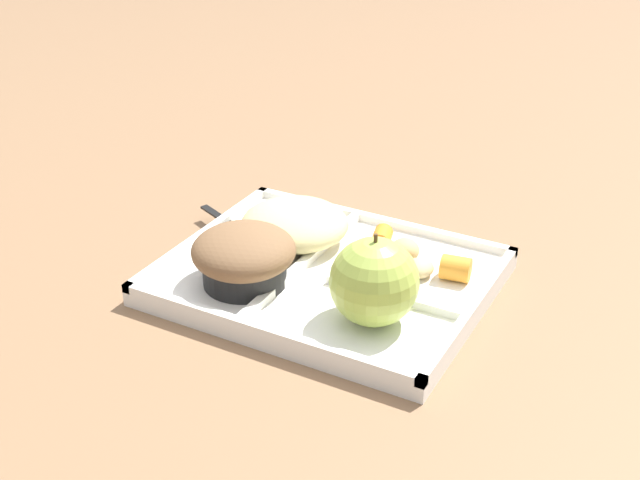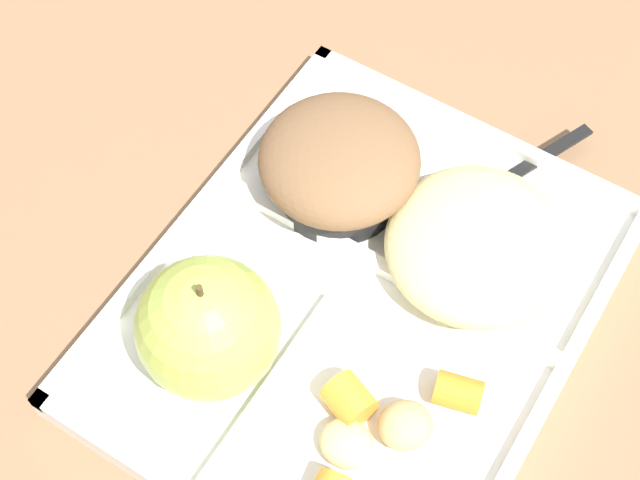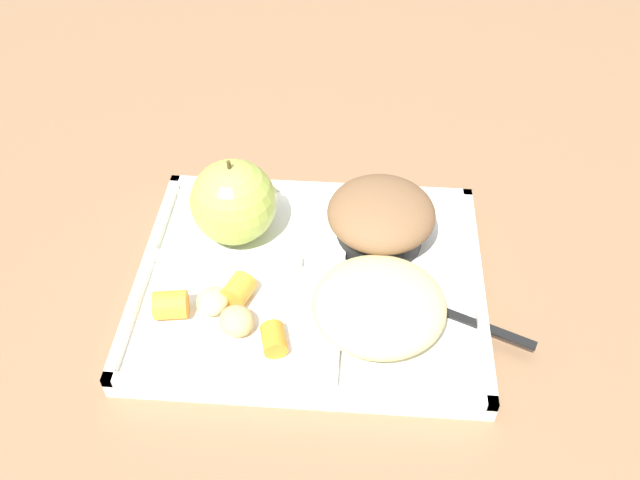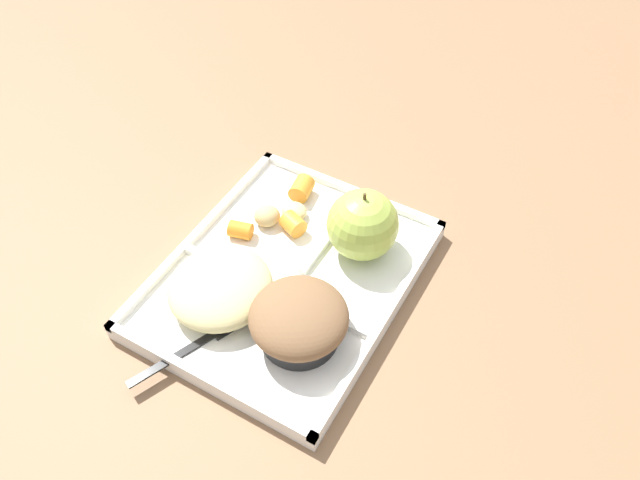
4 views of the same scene
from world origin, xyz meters
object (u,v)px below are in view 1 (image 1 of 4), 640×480
at_px(bran_muffin, 244,256).
at_px(green_apple, 374,282).
at_px(lunch_tray, 327,279).
at_px(plastic_fork, 246,234).

bearing_deg(bran_muffin, green_apple, 180.00).
relative_size(lunch_tray, plastic_fork, 2.13).
height_order(lunch_tray, bran_muffin, bran_muffin).
bearing_deg(green_apple, plastic_fork, -23.49).
distance_m(lunch_tray, plastic_fork, 0.12).
xyz_separation_m(bran_muffin, plastic_fork, (0.05, -0.08, -0.03)).
height_order(bran_muffin, plastic_fork, bran_muffin).
xyz_separation_m(lunch_tray, bran_muffin, (0.06, 0.05, 0.04)).
bearing_deg(lunch_tray, bran_muffin, 40.90).
bearing_deg(green_apple, lunch_tray, -35.54).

